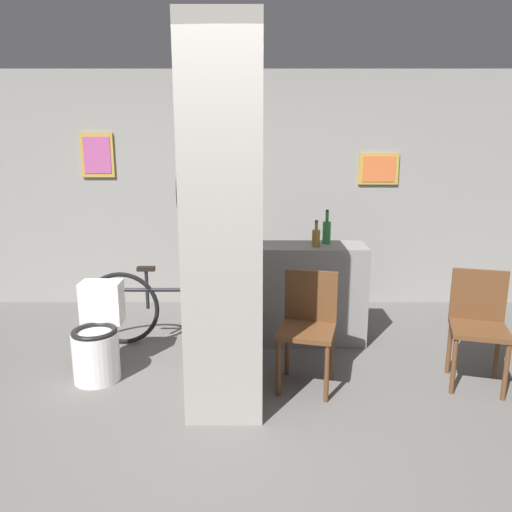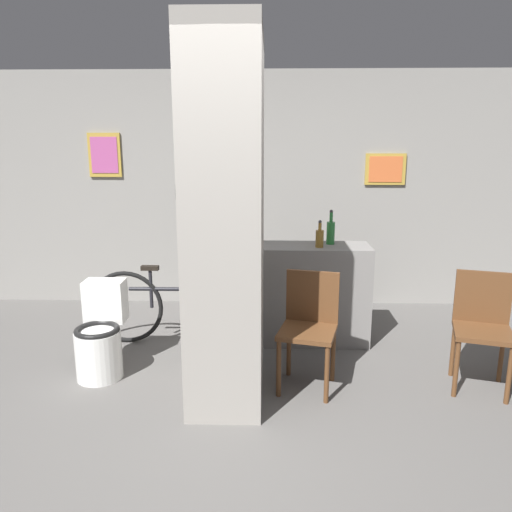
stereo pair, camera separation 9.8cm
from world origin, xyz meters
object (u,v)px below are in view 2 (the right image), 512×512
(bicycle, at_px, (178,306))
(bottle_tall, at_px, (331,232))
(chair_by_doorway, at_px, (482,324))
(toilet, at_px, (101,337))
(chair_near_pillar, at_px, (309,323))

(bicycle, relative_size, bottle_tall, 5.18)
(chair_by_doorway, bearing_deg, bottle_tall, 154.87)
(toilet, height_order, bicycle, bicycle)
(chair_near_pillar, relative_size, bicycle, 0.53)
(toilet, distance_m, bottle_tall, 2.21)
(bicycle, bearing_deg, toilet, -128.29)
(chair_near_pillar, height_order, bicycle, chair_near_pillar)
(chair_near_pillar, xyz_separation_m, bottle_tall, (0.25, 0.94, 0.54))
(chair_by_doorway, height_order, bicycle, chair_by_doorway)
(toilet, xyz_separation_m, chair_by_doorway, (2.98, -0.10, 0.19))
(chair_near_pillar, bearing_deg, bottle_tall, 88.99)
(chair_near_pillar, xyz_separation_m, chair_by_doorway, (1.32, 0.03, 0.00))
(chair_by_doorway, relative_size, bottle_tall, 2.76)
(chair_near_pillar, bearing_deg, bicycle, 160.18)
(chair_near_pillar, bearing_deg, chair_by_doorway, 15.21)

